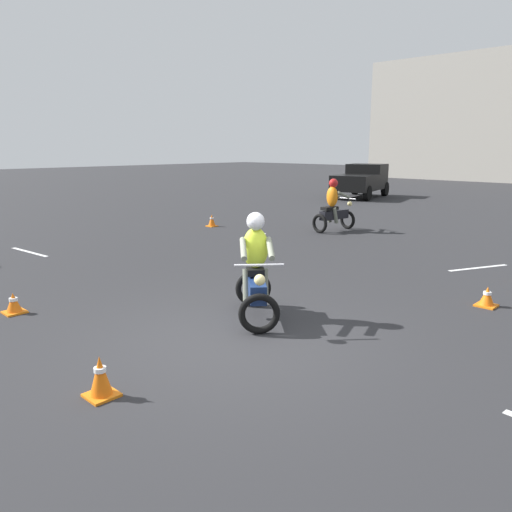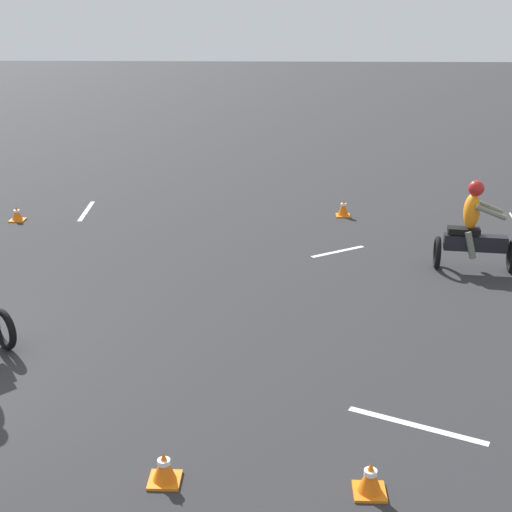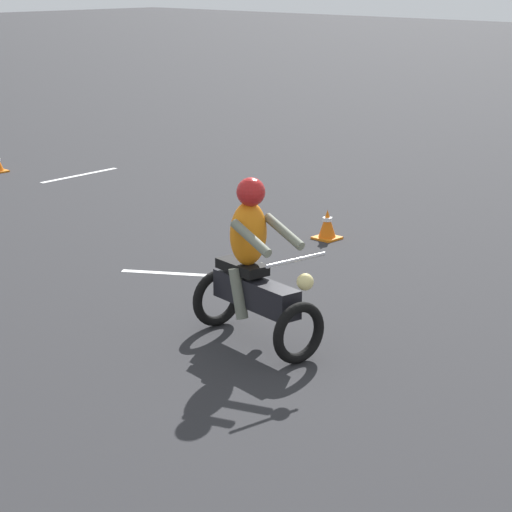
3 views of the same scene
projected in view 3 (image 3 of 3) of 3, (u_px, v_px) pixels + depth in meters
The scene contains 4 objects.
motorcycle_rider_background at pixel (254, 272), 9.71m from camera, with size 0.81×1.55×1.66m.
traffic_cone_near_right at pixel (327, 225), 13.63m from camera, with size 0.32×0.32×0.41m.
lane_stripe_nw at pixel (171, 273), 12.13m from camera, with size 0.10×1.25×0.01m, color silver.
lane_stripe_w at pixel (80, 175), 17.87m from camera, with size 0.10×1.72×0.01m, color silver.
Camera 3 is at (2.20, 15.13, 3.58)m, focal length 70.00 mm.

